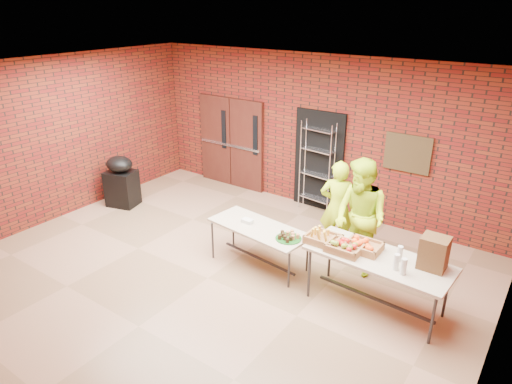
# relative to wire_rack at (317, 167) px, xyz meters

# --- Properties ---
(room) EXTENTS (8.08, 7.08, 3.28)m
(room) POSITION_rel_wire_rack_xyz_m (-0.14, -3.32, 0.65)
(room) COLOR #866648
(room) RESTS_ON ground
(double_doors) EXTENTS (1.78, 0.12, 2.10)m
(double_doors) POSITION_rel_wire_rack_xyz_m (-2.33, 0.12, 0.10)
(double_doors) COLOR #3F1B12
(double_doors) RESTS_ON room
(dark_doorway) EXTENTS (1.10, 0.06, 2.10)m
(dark_doorway) POSITION_rel_wire_rack_xyz_m (-0.04, 0.14, 0.10)
(dark_doorway) COLOR black
(dark_doorway) RESTS_ON room
(bronze_plaque) EXTENTS (0.85, 0.04, 0.70)m
(bronze_plaque) POSITION_rel_wire_rack_xyz_m (1.76, 0.13, 0.60)
(bronze_plaque) COLOR #402E19
(bronze_plaque) RESTS_ON room
(wire_rack) EXTENTS (0.72, 0.32, 1.91)m
(wire_rack) POSITION_rel_wire_rack_xyz_m (0.00, 0.00, 0.00)
(wire_rack) COLOR silver
(wire_rack) RESTS_ON room
(table_left) EXTENTS (1.79, 0.91, 0.71)m
(table_left) POSITION_rel_wire_rack_xyz_m (0.29, -2.50, -0.31)
(table_left) COLOR tan
(table_left) RESTS_ON room
(table_right) EXTENTS (2.06, 0.96, 0.83)m
(table_right) POSITION_rel_wire_rack_xyz_m (2.31, -2.47, -0.20)
(table_right) COLOR tan
(table_right) RESTS_ON room
(basket_bananas) EXTENTS (0.49, 0.38, 0.15)m
(basket_bananas) POSITION_rel_wire_rack_xyz_m (1.48, -2.55, -0.06)
(basket_bananas) COLOR #96623C
(basket_bananas) RESTS_ON table_right
(basket_oranges) EXTENTS (0.49, 0.38, 0.15)m
(basket_oranges) POSITION_rel_wire_rack_xyz_m (2.06, -2.42, -0.06)
(basket_oranges) COLOR #96623C
(basket_oranges) RESTS_ON table_right
(basket_apples) EXTENTS (0.49, 0.38, 0.15)m
(basket_apples) POSITION_rel_wire_rack_xyz_m (1.85, -2.61, -0.06)
(basket_apples) COLOR #96623C
(basket_apples) RESTS_ON table_right
(muffin_tray) EXTENTS (0.41, 0.41, 0.10)m
(muffin_tray) POSITION_rel_wire_rack_xyz_m (0.90, -2.57, -0.20)
(muffin_tray) COLOR #165417
(muffin_tray) RESTS_ON table_left
(napkin_box) EXTENTS (0.18, 0.12, 0.06)m
(napkin_box) POSITION_rel_wire_rack_xyz_m (0.04, -2.48, -0.22)
(napkin_box) COLOR silver
(napkin_box) RESTS_ON table_left
(coffee_dispenser) EXTENTS (0.35, 0.31, 0.45)m
(coffee_dispenser) POSITION_rel_wire_rack_xyz_m (2.99, -2.33, 0.10)
(coffee_dispenser) COLOR #4F361B
(coffee_dispenser) RESTS_ON table_right
(cup_stack_front) EXTENTS (0.08, 0.08, 0.23)m
(cup_stack_front) POSITION_rel_wire_rack_xyz_m (2.61, -2.65, -0.01)
(cup_stack_front) COLOR silver
(cup_stack_front) RESTS_ON table_right
(cup_stack_mid) EXTENTS (0.08, 0.08, 0.23)m
(cup_stack_mid) POSITION_rel_wire_rack_xyz_m (2.73, -2.71, -0.01)
(cup_stack_mid) COLOR silver
(cup_stack_mid) RESTS_ON table_right
(cup_stack_back) EXTENTS (0.07, 0.07, 0.22)m
(cup_stack_back) POSITION_rel_wire_rack_xyz_m (2.57, -2.41, -0.02)
(cup_stack_back) COLOR silver
(cup_stack_back) RESTS_ON table_right
(covered_grill) EXTENTS (0.72, 0.65, 1.10)m
(covered_grill) POSITION_rel_wire_rack_xyz_m (-3.52, -2.19, -0.40)
(covered_grill) COLOR black
(covered_grill) RESTS_ON room
(volunteer_woman) EXTENTS (0.70, 0.55, 1.69)m
(volunteer_woman) POSITION_rel_wire_rack_xyz_m (1.13, -1.35, -0.11)
(volunteer_woman) COLOR #BBE519
(volunteer_woman) RESTS_ON room
(volunteer_man) EXTENTS (1.15, 1.04, 1.92)m
(volunteer_man) POSITION_rel_wire_rack_xyz_m (1.70, -1.72, 0.00)
(volunteer_man) COLOR #BBE519
(volunteer_man) RESTS_ON room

